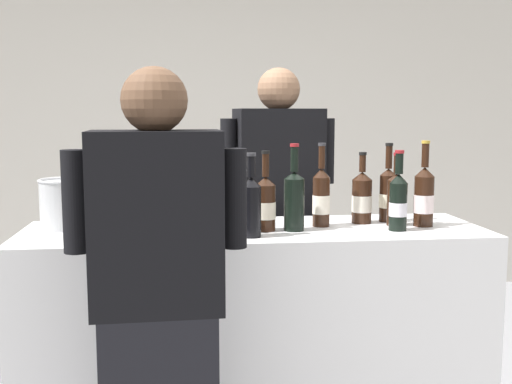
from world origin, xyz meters
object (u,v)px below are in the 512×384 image
wine_bottle_1 (207,205)px  wine_bottle_6 (251,204)px  person_server (278,242)px  wine_bottle_5 (398,201)px  wine_bottle_4 (424,196)px  person_guest (159,333)px  wine_bottle_0 (266,204)px  wine_bottle_10 (388,194)px  wine_bottle_3 (396,198)px  wine_bottle_9 (154,195)px  wine_bottle_11 (321,197)px  ice_bucket (63,203)px  wine_glass (230,198)px  wine_bottle_2 (362,198)px  wine_bottle_7 (294,198)px  wine_bottle_8 (181,194)px

wine_bottle_1 → wine_bottle_6: 0.17m
person_server → wine_bottle_5: bearing=-61.2°
wine_bottle_4 → person_guest: (-1.07, -0.53, -0.35)m
person_server → person_guest: 1.26m
wine_bottle_0 → wine_bottle_10: (0.55, 0.15, 0.01)m
wine_bottle_3 → wine_bottle_9: (-1.00, 0.12, 0.01)m
wine_bottle_11 → person_server: (-0.09, 0.56, -0.30)m
wine_bottle_6 → ice_bucket: 0.78m
wine_glass → person_server: bearing=65.6°
wine_bottle_1 → wine_bottle_2: bearing=17.1°
wine_bottle_5 → wine_bottle_2: bearing=117.7°
wine_bottle_11 → wine_glass: (-0.38, -0.09, 0.01)m
wine_bottle_1 → wine_bottle_7: (0.35, 0.07, 0.01)m
wine_bottle_1 → wine_glass: (0.09, 0.06, 0.02)m
wine_bottle_1 → wine_bottle_6: size_ratio=1.03×
wine_bottle_2 → wine_bottle_5: size_ratio=0.94×
wine_bottle_2 → wine_bottle_4: bearing=-22.9°
wine_bottle_6 → wine_bottle_7: size_ratio=0.92×
wine_bottle_9 → wine_bottle_11: (0.68, -0.10, -0.01)m
wine_glass → wine_bottle_4: bearing=3.1°
person_guest → wine_bottle_11: bearing=41.7°
wine_bottle_0 → person_server: person_server is taller
wine_bottle_3 → person_guest: person_guest is taller
wine_bottle_3 → wine_bottle_10: wine_bottle_10 is taller
wine_bottle_8 → ice_bucket: wine_bottle_8 is taller
wine_bottle_3 → wine_bottle_7: (-0.44, -0.06, 0.01)m
wine_bottle_1 → wine_bottle_4: bearing=6.7°
wine_bottle_10 → wine_bottle_5: bearing=-97.7°
wine_bottle_2 → wine_bottle_8: size_ratio=0.90×
wine_bottle_1 → wine_bottle_7: size_ratio=0.95×
wine_bottle_8 → person_guest: 0.78m
wine_bottle_8 → wine_bottle_11: 0.59m
ice_bucket → person_server: person_server is taller
wine_bottle_2 → wine_bottle_6: size_ratio=0.95×
wine_bottle_7 → wine_bottle_8: wine_bottle_7 is taller
wine_bottle_4 → person_server: 0.85m
ice_bucket → wine_bottle_6: bearing=-19.6°
wine_bottle_2 → wine_bottle_8: 0.77m
wine_bottle_6 → wine_bottle_7: bearing=30.3°
wine_bottle_8 → wine_bottle_11: bearing=-11.3°
wine_bottle_3 → wine_bottle_9: size_ratio=0.92×
wine_bottle_8 → wine_bottle_11: wine_bottle_11 is taller
wine_bottle_0 → ice_bucket: size_ratio=1.57×
wine_bottle_7 → wine_bottle_10: size_ratio=1.02×
wine_bottle_0 → wine_bottle_7: size_ratio=0.92×
person_server → wine_bottle_8: bearing=-137.5°
wine_bottle_2 → wine_glass: wine_bottle_2 is taller
wine_bottle_5 → wine_bottle_9: (-0.97, 0.23, 0.01)m
wine_bottle_11 → person_server: bearing=99.4°
wine_bottle_9 → wine_bottle_3: bearing=-6.9°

